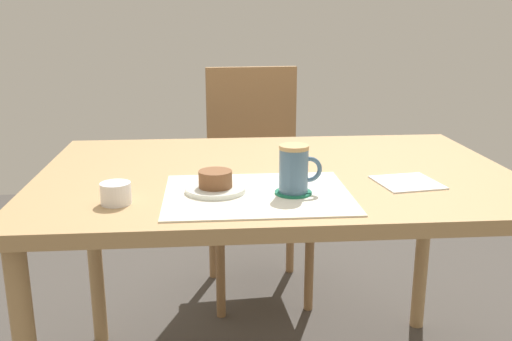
{
  "coord_description": "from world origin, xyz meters",
  "views": [
    {
      "loc": [
        -0.18,
        -1.52,
        1.16
      ],
      "look_at": [
        -0.07,
        -0.18,
        0.79
      ],
      "focal_mm": 40.0,
      "sensor_mm": 36.0,
      "label": 1
    }
  ],
  "objects_px": {
    "dining_table": "(276,195)",
    "pastry": "(215,179)",
    "pastry_plate": "(216,189)",
    "coffee_mug": "(295,169)",
    "wooden_chair": "(255,173)",
    "sugar_bowl": "(116,193)"
  },
  "relations": [
    {
      "from": "pastry",
      "to": "dining_table",
      "type": "bearing_deg",
      "value": 48.88
    },
    {
      "from": "pastry_plate",
      "to": "sugar_bowl",
      "type": "relative_size",
      "value": 2.1
    },
    {
      "from": "dining_table",
      "to": "pastry_plate",
      "type": "relative_size",
      "value": 8.87
    },
    {
      "from": "wooden_chair",
      "to": "pastry",
      "type": "xyz_separation_m",
      "value": [
        -0.18,
        -0.98,
        0.26
      ]
    },
    {
      "from": "wooden_chair",
      "to": "pastry",
      "type": "bearing_deg",
      "value": 75.59
    },
    {
      "from": "coffee_mug",
      "to": "sugar_bowl",
      "type": "height_order",
      "value": "coffee_mug"
    },
    {
      "from": "pastry_plate",
      "to": "wooden_chair",
      "type": "bearing_deg",
      "value": 79.72
    },
    {
      "from": "pastry",
      "to": "sugar_bowl",
      "type": "distance_m",
      "value": 0.24
    },
    {
      "from": "pastry_plate",
      "to": "pastry",
      "type": "relative_size",
      "value": 1.81
    },
    {
      "from": "dining_table",
      "to": "coffee_mug",
      "type": "xyz_separation_m",
      "value": [
        0.02,
        -0.23,
        0.14
      ]
    },
    {
      "from": "wooden_chair",
      "to": "pastry",
      "type": "relative_size",
      "value": 11.6
    },
    {
      "from": "pastry_plate",
      "to": "coffee_mug",
      "type": "bearing_deg",
      "value": -9.13
    },
    {
      "from": "wooden_chair",
      "to": "sugar_bowl",
      "type": "height_order",
      "value": "wooden_chair"
    },
    {
      "from": "wooden_chair",
      "to": "sugar_bowl",
      "type": "xyz_separation_m",
      "value": [
        -0.41,
        -1.04,
        0.25
      ]
    },
    {
      "from": "dining_table",
      "to": "pastry",
      "type": "relative_size",
      "value": 16.03
    },
    {
      "from": "pastry_plate",
      "to": "dining_table",
      "type": "bearing_deg",
      "value": 48.88
    },
    {
      "from": "pastry_plate",
      "to": "pastry",
      "type": "height_order",
      "value": "pastry"
    },
    {
      "from": "wooden_chair",
      "to": "pastry_plate",
      "type": "bearing_deg",
      "value": 75.59
    },
    {
      "from": "sugar_bowl",
      "to": "dining_table",
      "type": "bearing_deg",
      "value": 32.64
    },
    {
      "from": "dining_table",
      "to": "pastry",
      "type": "distance_m",
      "value": 0.28
    },
    {
      "from": "pastry_plate",
      "to": "coffee_mug",
      "type": "height_order",
      "value": "coffee_mug"
    },
    {
      "from": "coffee_mug",
      "to": "sugar_bowl",
      "type": "relative_size",
      "value": 1.63
    }
  ]
}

